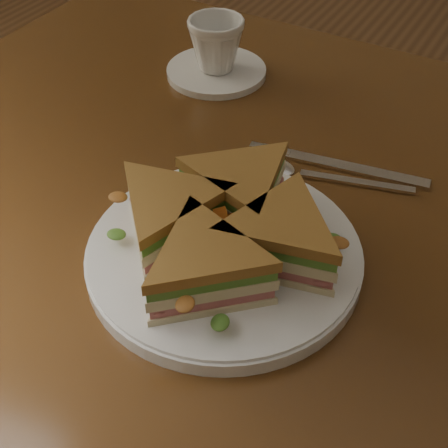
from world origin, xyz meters
name	(u,v)px	position (x,y,z in m)	size (l,w,h in m)	color
table	(313,274)	(0.00, 0.00, 0.65)	(1.20, 0.80, 0.75)	#39200D
plate	(224,255)	(-0.06, -0.12, 0.76)	(0.27, 0.27, 0.02)	white
sandwich_wedges	(224,228)	(-0.06, -0.12, 0.80)	(0.27, 0.27, 0.06)	beige
crisps_mound	(224,231)	(-0.06, -0.12, 0.79)	(0.09, 0.09, 0.05)	#BD5B18
spoon	(295,171)	(-0.05, 0.04, 0.75)	(0.18, 0.06, 0.01)	silver
knife	(331,164)	(-0.02, 0.08, 0.75)	(0.21, 0.05, 0.00)	silver
saucer	(216,71)	(-0.25, 0.20, 0.76)	(0.14, 0.14, 0.01)	white
coffee_cup	(216,44)	(-0.25, 0.20, 0.80)	(0.08, 0.08, 0.07)	white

